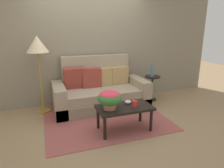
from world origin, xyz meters
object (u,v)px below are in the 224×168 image
object	(u,v)px
floor_lamp	(37,48)
snack_bowl	(128,102)
table_vase	(152,71)
potted_plant	(110,98)
coffee_mug	(135,104)
couch	(100,92)
coffee_table	(124,110)
side_table	(152,84)

from	to	relation	value
floor_lamp	snack_bowl	size ratio (longest dim) A/B	13.58
table_vase	floor_lamp	bearing A→B (deg)	176.65
potted_plant	snack_bowl	bearing A→B (deg)	16.44
coffee_mug	table_vase	world-z (taller)	table_vase
floor_lamp	table_vase	size ratio (longest dim) A/B	5.36
couch	floor_lamp	size ratio (longest dim) A/B	1.28
couch	snack_bowl	world-z (taller)	couch
snack_bowl	table_vase	size ratio (longest dim) A/B	0.39
coffee_mug	table_vase	size ratio (longest dim) A/B	0.47
coffee_table	table_vase	bearing A→B (deg)	44.04
side_table	coffee_mug	bearing A→B (deg)	-130.88
couch	snack_bowl	bearing A→B (deg)	-80.01
couch	snack_bowl	distance (m)	1.12
coffee_mug	snack_bowl	size ratio (longest dim) A/B	1.19
couch	table_vase	xyz separation A→B (m)	(1.27, -0.04, 0.38)
couch	coffee_mug	size ratio (longest dim) A/B	14.58
floor_lamp	potted_plant	xyz separation A→B (m)	(1.02, -1.31, -0.71)
potted_plant	snack_bowl	distance (m)	0.41
table_vase	snack_bowl	bearing A→B (deg)	-135.71
coffee_mug	coffee_table	bearing A→B (deg)	154.32
side_table	coffee_table	bearing A→B (deg)	-136.53
snack_bowl	table_vase	xyz separation A→B (m)	(1.08, 1.05, 0.25)
side_table	coffee_mug	distance (m)	1.60
snack_bowl	table_vase	world-z (taller)	table_vase
coffee_table	potted_plant	distance (m)	0.36
couch	snack_bowl	size ratio (longest dim) A/B	17.39
couch	coffee_mug	distance (m)	1.29
coffee_mug	potted_plant	bearing A→B (deg)	172.33
floor_lamp	coffee_mug	distance (m)	2.16
floor_lamp	coffee_mug	size ratio (longest dim) A/B	11.38
side_table	table_vase	xyz separation A→B (m)	(-0.02, 0.01, 0.30)
side_table	floor_lamp	bearing A→B (deg)	176.49
coffee_table	coffee_mug	distance (m)	0.20
coffee_table	side_table	xyz separation A→B (m)	(1.20, 1.14, 0.04)
potted_plant	snack_bowl	size ratio (longest dim) A/B	3.40
table_vase	coffee_mug	bearing A→B (deg)	-130.27
floor_lamp	table_vase	distance (m)	2.55
couch	side_table	world-z (taller)	couch
coffee_table	snack_bowl	bearing A→B (deg)	41.36
couch	snack_bowl	xyz separation A→B (m)	(0.19, -1.09, 0.13)
potted_plant	table_vase	distance (m)	1.86
couch	floor_lamp	bearing A→B (deg)	174.95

